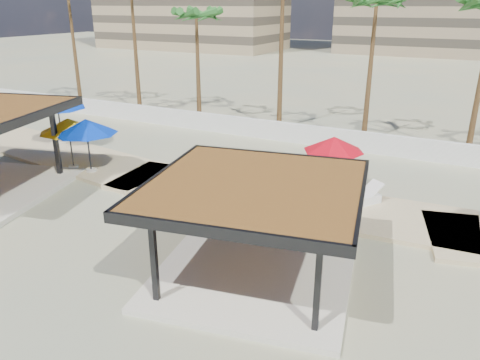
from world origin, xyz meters
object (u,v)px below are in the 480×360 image
object	(u,v)px
umbrella_a	(57,102)
lounger_b	(357,200)
umbrella_c	(334,144)
pavilion_central	(254,222)
lounger_a	(174,183)

from	to	relation	value
umbrella_a	lounger_b	bearing A→B (deg)	-2.92
umbrella_c	pavilion_central	bearing A→B (deg)	-90.20
pavilion_central	lounger_b	xyz separation A→B (m)	(1.59, 6.73, -1.52)
umbrella_c	lounger_a	bearing A→B (deg)	-152.37
umbrella_c	lounger_a	world-z (taller)	umbrella_c
umbrella_a	lounger_a	distance (m)	10.92
umbrella_a	lounger_b	size ratio (longest dim) A/B	1.83
umbrella_a	lounger_a	world-z (taller)	umbrella_a
umbrella_c	lounger_a	size ratio (longest dim) A/B	1.22
pavilion_central	umbrella_a	world-z (taller)	pavilion_central
pavilion_central	lounger_b	world-z (taller)	pavilion_central
umbrella_c	lounger_b	xyz separation A→B (m)	(1.56, -1.34, -1.88)
lounger_a	lounger_b	world-z (taller)	lounger_a
pavilion_central	umbrella_a	size ratio (longest dim) A/B	1.77
lounger_b	umbrella_a	bearing A→B (deg)	121.89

